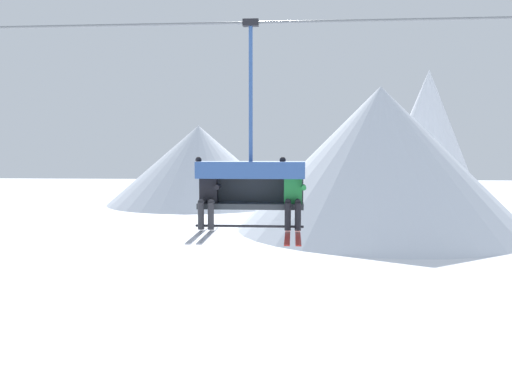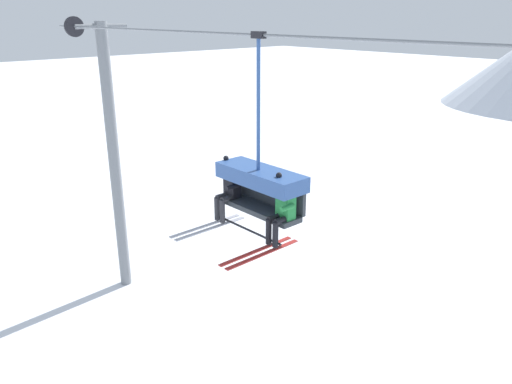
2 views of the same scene
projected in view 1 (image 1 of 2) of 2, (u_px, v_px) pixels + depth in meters
name	position (u px, v px, depth m)	size (l,w,h in m)	color
mountain_peak_west	(199.00, 165.00, 59.52)	(21.53, 21.53, 9.26)	silver
mountain_peak_central	(379.00, 158.00, 39.48)	(22.53, 22.53, 11.31)	silver
mountain_peak_east	(427.00, 137.00, 58.68)	(12.34, 12.34, 15.73)	white
lift_cable	(308.00, 22.00, 8.72)	(19.38, 0.05, 0.05)	slate
chairlift_chair	(251.00, 176.00, 9.09)	(1.95, 0.74, 3.66)	#33383D
skier_black	(208.00, 193.00, 8.96)	(0.48, 1.70, 1.34)	black
skier_green	(293.00, 194.00, 8.84)	(0.48, 1.70, 1.34)	#23843D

